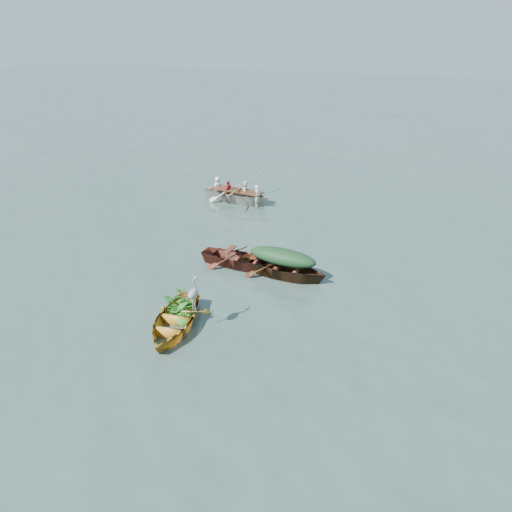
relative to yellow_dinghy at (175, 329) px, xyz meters
The scene contains 11 objects.
ground 0.24m from the yellow_dinghy, 76.51° to the left, with size 140.00×140.00×0.00m, color #395049.
yellow_dinghy is the anchor object (origin of this frame).
green_tarp_boat 4.21m from the yellow_dinghy, 68.49° to the left, with size 1.26×4.05×0.92m, color #472810.
open_wooden_boat 4.01m from the yellow_dinghy, 87.97° to the left, with size 1.25×4.01×0.91m, color maroon.
rowed_boat 10.20m from the yellow_dinghy, 106.09° to the left, with size 1.32×4.41×1.06m, color beige.
green_tarp_cover 4.27m from the yellow_dinghy, 68.49° to the left, with size 0.69×2.23×0.52m, color #183A1C.
thwart_benches 4.04m from the yellow_dinghy, 87.97° to the left, with size 0.75×2.00×0.04m, color #4B1E11, non-canonical shape.
heron 1.08m from the yellow_dinghy, 17.29° to the left, with size 0.28×0.40×0.92m, color #9C9EA5, non-canonical shape.
dinghy_weeds 0.94m from the yellow_dinghy, 99.32° to the left, with size 0.70×0.90×0.60m, color #29711D.
rowers 10.24m from the yellow_dinghy, 106.09° to the left, with size 1.19×3.09×0.76m, color white.
oars 10.21m from the yellow_dinghy, 106.09° to the left, with size 2.60×0.60×0.06m, color #A57B3E, non-canonical shape.
Camera 1 is at (6.30, -9.53, 7.34)m, focal length 35.00 mm.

